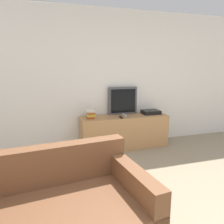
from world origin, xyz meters
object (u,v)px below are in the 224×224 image
at_px(tv_stand, 124,132).
at_px(remote_secondary, 121,117).
at_px(remote_on_stand, 124,115).
at_px(couch, 49,223).
at_px(book_stack, 91,114).
at_px(television, 123,101).
at_px(set_top_box, 151,112).

bearing_deg(tv_stand, remote_secondary, -132.08).
height_order(tv_stand, remote_on_stand, remote_on_stand).
distance_m(tv_stand, remote_secondary, 0.36).
height_order(remote_on_stand, remote_secondary, same).
xyz_separation_m(couch, remote_on_stand, (1.46, 2.20, 0.35)).
bearing_deg(tv_stand, book_stack, -179.12).
bearing_deg(remote_secondary, book_stack, 167.98).
relative_size(tv_stand, television, 2.90).
bearing_deg(book_stack, couch, -110.38).
bearing_deg(book_stack, set_top_box, 1.82).
bearing_deg(set_top_box, television, 163.34).
bearing_deg(remote_on_stand, tv_stand, -112.34).
bearing_deg(remote_on_stand, television, 83.48).
xyz_separation_m(television, book_stack, (-0.68, -0.20, -0.19)).
distance_m(couch, book_stack, 2.33).
relative_size(couch, set_top_box, 5.07).
height_order(book_stack, remote_secondary, book_stack).
relative_size(tv_stand, remote_on_stand, 8.80).
bearing_deg(television, remote_on_stand, -96.52).
xyz_separation_m(remote_on_stand, set_top_box, (0.56, -0.01, 0.02)).
xyz_separation_m(television, remote_on_stand, (-0.02, -0.15, -0.26)).
distance_m(remote_on_stand, set_top_box, 0.56).
distance_m(television, set_top_box, 0.61).
distance_m(remote_on_stand, remote_secondary, 0.21).
height_order(television, remote_secondary, television).
bearing_deg(remote_secondary, remote_on_stand, 51.96).
distance_m(tv_stand, remote_on_stand, 0.33).
relative_size(remote_secondary, set_top_box, 0.45).
height_order(tv_stand, television, television).
bearing_deg(remote_secondary, television, 65.11).
height_order(tv_stand, set_top_box, set_top_box).
bearing_deg(television, remote_secondary, -114.89).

